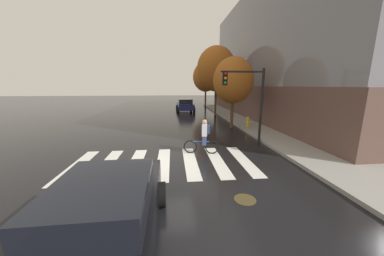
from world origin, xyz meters
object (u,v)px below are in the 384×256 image
(manhole_cover, at_px, (245,199))
(fire_hydrant, at_px, (248,122))
(cyclist, at_px, (204,137))
(sedan_mid, at_px, (185,105))
(street_tree_far, at_px, (206,77))
(traffic_light_near, at_px, (248,93))
(street_tree_near, at_px, (233,80))
(sedan_near, at_px, (106,217))
(street_tree_mid, at_px, (216,69))

(manhole_cover, bearing_deg, fire_hydrant, 68.94)
(manhole_cover, relative_size, cyclist, 0.38)
(sedan_mid, relative_size, street_tree_far, 0.70)
(manhole_cover, height_order, traffic_light_near, traffic_light_near)
(cyclist, distance_m, street_tree_near, 7.28)
(sedan_near, relative_size, street_tree_far, 0.70)
(cyclist, bearing_deg, street_tree_mid, 75.58)
(street_tree_near, distance_m, street_tree_mid, 6.99)
(cyclist, xyz_separation_m, street_tree_near, (3.14, 5.95, 2.79))
(traffic_light_near, height_order, fire_hydrant, traffic_light_near)
(street_tree_mid, bearing_deg, sedan_mid, 132.12)
(sedan_mid, bearing_deg, street_tree_near, -73.78)
(cyclist, height_order, street_tree_mid, street_tree_mid)
(traffic_light_near, bearing_deg, street_tree_near, 84.34)
(cyclist, relative_size, traffic_light_near, 0.40)
(cyclist, xyz_separation_m, street_tree_far, (3.46, 20.70, 3.65))
(traffic_light_near, relative_size, street_tree_mid, 0.57)
(fire_hydrant, xyz_separation_m, street_tree_mid, (-0.99, 7.33, 4.46))
(sedan_near, height_order, street_tree_mid, street_tree_mid)
(traffic_light_near, bearing_deg, cyclist, -148.00)
(manhole_cover, xyz_separation_m, street_tree_far, (2.87, 24.80, 4.49))
(cyclist, bearing_deg, sedan_near, -115.83)
(sedan_near, bearing_deg, fire_hydrant, 57.78)
(sedan_near, xyz_separation_m, street_tree_far, (6.22, 26.40, 3.67))
(fire_hydrant, bearing_deg, street_tree_far, 93.08)
(manhole_cover, height_order, cyclist, cyclist)
(sedan_near, relative_size, street_tree_mid, 0.63)
(street_tree_far, bearing_deg, street_tree_mid, -91.23)
(street_tree_mid, xyz_separation_m, street_tree_far, (0.17, 7.90, -0.50))
(fire_hydrant, bearing_deg, street_tree_mid, 97.68)
(street_tree_mid, distance_m, street_tree_far, 7.91)
(cyclist, bearing_deg, traffic_light_near, 32.00)
(manhole_cover, height_order, street_tree_near, street_tree_near)
(manhole_cover, bearing_deg, street_tree_near, 75.79)
(sedan_near, distance_m, traffic_light_near, 9.43)
(manhole_cover, distance_m, sedan_mid, 20.43)
(cyclist, distance_m, traffic_light_near, 3.79)
(sedan_near, bearing_deg, manhole_cover, 25.45)
(cyclist, bearing_deg, street_tree_far, 80.50)
(fire_hydrant, bearing_deg, street_tree_near, 157.28)
(traffic_light_near, distance_m, fire_hydrant, 4.70)
(sedan_mid, height_order, street_tree_mid, street_tree_mid)
(sedan_mid, distance_m, street_tree_near, 11.15)
(sedan_near, bearing_deg, street_tree_near, 63.14)
(fire_hydrant, distance_m, street_tree_far, 15.76)
(manhole_cover, bearing_deg, traffic_light_near, 69.89)
(street_tree_near, bearing_deg, manhole_cover, -104.21)
(street_tree_near, height_order, street_tree_mid, street_tree_mid)
(fire_hydrant, height_order, street_tree_near, street_tree_near)
(sedan_near, height_order, cyclist, cyclist)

